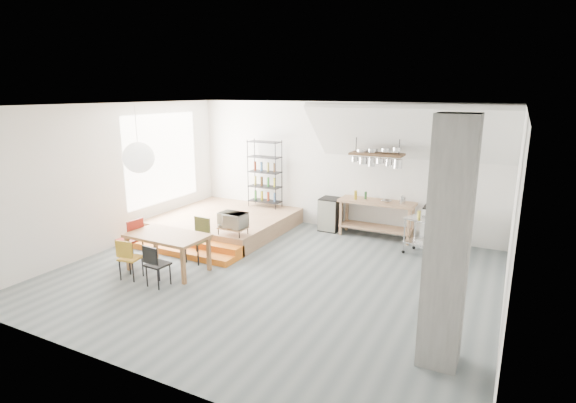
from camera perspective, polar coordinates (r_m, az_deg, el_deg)
The scene contains 26 objects.
floor at distance 8.76m, azimuth -1.95°, elevation -9.30°, with size 8.00×8.00×0.00m, color #576165.
wall_back at distance 11.40m, azimuth 6.56°, elevation 4.43°, with size 8.00×0.04×3.20m, color silver.
wall_left at distance 10.76m, azimuth -21.03°, elevation 3.04°, with size 0.04×7.00×3.20m, color silver.
wall_right at distance 7.28m, azimuth 26.70°, elevation -2.34°, with size 0.04×7.00×3.20m, color silver.
ceiling at distance 8.07m, azimuth -2.14°, elevation 12.10°, with size 8.00×7.00×0.02m, color white.
slope_ceiling at distance 10.21m, azimuth 15.08°, elevation 8.34°, with size 4.40×1.80×0.15m, color white.
window_pane at distance 11.75m, azimuth -15.64°, elevation 5.28°, with size 0.02×2.50×2.20m, color white.
platform at distance 11.56m, azimuth -8.02°, elevation -2.61°, with size 3.00×3.00×0.40m, color #996E4C.
step_lower at distance 10.15m, azimuth -14.33°, elevation -6.05°, with size 3.00×0.35×0.13m, color orange.
step_upper at distance 10.37m, azimuth -13.08°, elevation -5.15°, with size 3.00×0.35×0.27m, color orange.
concrete_column at distance 5.87m, azimuth 19.61°, elevation -5.27°, with size 0.50×0.50×3.20m, color slate.
kitchen_counter at distance 10.94m, azimuth 11.16°, elevation -1.36°, with size 1.80×0.60×0.91m.
stove at distance 10.71m, azimuth 18.35°, elevation -2.95°, with size 0.60×0.60×1.18m.
pot_rack at distance 10.45m, azimuth 11.31°, elevation 5.49°, with size 1.20×0.50×1.43m.
wire_shelving at distance 12.02m, azimuth -2.96°, elevation 3.67°, with size 0.88×0.38×1.80m.
microwave_shelf at distance 9.87m, azimuth -6.99°, elevation -3.34°, with size 0.60×0.40×0.16m.
paper_lantern at distance 9.14m, azimuth -18.44°, elevation 5.31°, with size 0.60×0.60×0.60m, color white.
dining_table at distance 9.06m, azimuth -15.08°, elevation -4.53°, with size 1.58×0.91×0.74m.
chair_mustard at distance 8.90m, azimuth -19.65°, elevation -6.53°, with size 0.41×0.41×0.79m.
chair_black at distance 8.43m, azimuth -16.56°, elevation -7.40°, with size 0.39×0.39×0.79m.
chair_olive at distance 9.48m, azimuth -11.23°, elevation -4.27°, with size 0.44×0.44×0.91m.
chair_red at distance 9.75m, azimuth -19.15°, elevation -4.22°, with size 0.45×0.45×0.92m.
rolling_cart at distance 9.98m, azimuth 17.05°, elevation -3.76°, with size 0.93×0.73×0.82m.
mini_fridge at distance 11.41m, azimuth 5.39°, elevation -1.61°, with size 0.49×0.49×0.84m, color black.
microwave at distance 9.82m, azimuth -7.03°, elevation -2.33°, with size 0.59×0.40×0.32m, color beige.
bowl at distance 10.76m, azimuth 12.41°, elevation 0.03°, with size 0.22×0.22×0.05m, color silver.
Camera 1 is at (3.93, -7.04, 3.44)m, focal length 28.00 mm.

